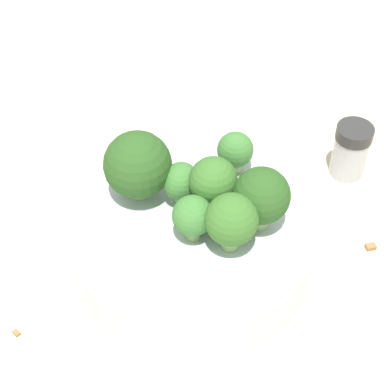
{
  "coord_description": "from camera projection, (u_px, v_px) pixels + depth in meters",
  "views": [
    {
      "loc": [
        -0.15,
        -0.34,
        0.47
      ],
      "look_at": [
        0.0,
        0.0,
        0.09
      ],
      "focal_mm": 60.0,
      "sensor_mm": 36.0,
      "label": 1
    }
  ],
  "objects": [
    {
      "name": "ground_plane",
      "position": [
        192.0,
        257.0,
        0.6
      ],
      "size": [
        3.0,
        3.0,
        0.0
      ],
      "primitive_type": "plane",
      "color": "beige"
    },
    {
      "name": "bowl",
      "position": [
        192.0,
        238.0,
        0.58
      ],
      "size": [
        0.22,
        0.22,
        0.05
      ],
      "primitive_type": "cylinder",
      "color": "silver",
      "rests_on": "ground_plane"
    },
    {
      "name": "broccoli_floret_0",
      "position": [
        213.0,
        181.0,
        0.54
      ],
      "size": [
        0.04,
        0.04,
        0.06
      ],
      "color": "#8EB770",
      "rests_on": "bowl"
    },
    {
      "name": "broccoli_floret_1",
      "position": [
        138.0,
        166.0,
        0.55
      ],
      "size": [
        0.06,
        0.06,
        0.07
      ],
      "color": "#84AD66",
      "rests_on": "bowl"
    },
    {
      "name": "broccoli_floret_2",
      "position": [
        193.0,
        217.0,
        0.52
      ],
      "size": [
        0.03,
        0.03,
        0.04
      ],
      "color": "#7A9E5B",
      "rests_on": "bowl"
    },
    {
      "name": "broccoli_floret_3",
      "position": [
        261.0,
        197.0,
        0.53
      ],
      "size": [
        0.05,
        0.05,
        0.06
      ],
      "color": "#8EB770",
      "rests_on": "bowl"
    },
    {
      "name": "broccoli_floret_4",
      "position": [
        231.0,
        221.0,
        0.51
      ],
      "size": [
        0.04,
        0.04,
        0.06
      ],
      "color": "#84AD66",
      "rests_on": "bowl"
    },
    {
      "name": "broccoli_floret_5",
      "position": [
        235.0,
        151.0,
        0.58
      ],
      "size": [
        0.03,
        0.03,
        0.04
      ],
      "color": "#7A9E5B",
      "rests_on": "bowl"
    },
    {
      "name": "broccoli_floret_6",
      "position": [
        177.0,
        183.0,
        0.55
      ],
      "size": [
        0.03,
        0.03,
        0.04
      ],
      "color": "#84AD66",
      "rests_on": "bowl"
    },
    {
      "name": "pepper_shaker",
      "position": [
        351.0,
        150.0,
        0.65
      ],
      "size": [
        0.04,
        0.04,
        0.06
      ],
      "color": "#B2B7BC",
      "rests_on": "ground_plane"
    },
    {
      "name": "almond_crumb_0",
      "position": [
        371.0,
        245.0,
        0.6
      ],
      "size": [
        0.01,
        0.01,
        0.01
      ],
      "primitive_type": "cube",
      "rotation": [
        0.0,
        0.0,
        6.08
      ],
      "color": "olive",
      "rests_on": "ground_plane"
    },
    {
      "name": "almond_crumb_1",
      "position": [
        16.0,
        332.0,
        0.54
      ],
      "size": [
        0.01,
        0.01,
        0.01
      ],
      "primitive_type": "cube",
      "rotation": [
        0.0,
        0.0,
        5.12
      ],
      "color": "olive",
      "rests_on": "ground_plane"
    },
    {
      "name": "almond_crumb_2",
      "position": [
        135.0,
        174.0,
        0.67
      ],
      "size": [
        0.01,
        0.01,
        0.01
      ],
      "primitive_type": "cube",
      "rotation": [
        0.0,
        0.0,
        1.97
      ],
      "color": "tan",
      "rests_on": "ground_plane"
    }
  ]
}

